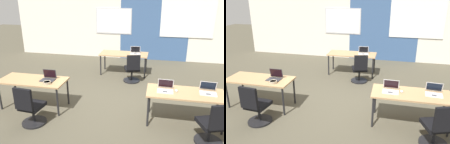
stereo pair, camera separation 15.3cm
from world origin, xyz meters
The scene contains 14 objects.
ground_plane centered at (0.00, 0.00, 0.00)m, with size 24.00×24.00×0.00m.
back_wall_assembly centered at (0.04, 4.20, 1.41)m, with size 10.00×0.27×2.80m.
desk_near_left centered at (-1.75, -0.60, 0.66)m, with size 1.60×0.70×0.72m.
desk_near_right centered at (1.75, -0.60, 0.66)m, with size 1.60×0.70×0.72m.
desk_far_center centered at (0.00, 2.20, 0.66)m, with size 1.60×0.70×0.72m.
laptop_far_right centered at (0.38, 2.26, 0.77)m, with size 0.36×0.32×0.23m.
chair_far_right centered at (0.38, 1.49, 0.38)m, with size 0.55×0.60×0.92m.
laptop_near_right_inner centered at (1.33, -0.59, 0.77)m, with size 0.34×0.31×0.23m.
mouse_near_right_inner centered at (1.56, -0.58, 0.74)m, with size 0.06×0.10×0.03m.
laptop_near_right_end centered at (2.20, -0.53, 0.77)m, with size 0.36×0.34×0.22m.
chair_near_right_end centered at (2.20, -1.29, 0.38)m, with size 0.56×0.61×0.92m.
laptop_near_left_inner centered at (-1.37, -0.54, 0.77)m, with size 0.33×0.27×0.24m.
chair_near_left_inner centered at (-1.40, -1.36, 0.38)m, with size 0.52×0.56×0.92m.
snack_bowl centered at (-1.29, -0.78, 0.76)m, with size 0.18×0.18×0.06m.
Camera 2 is at (1.29, -5.08, 2.72)m, focal length 36.30 mm.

